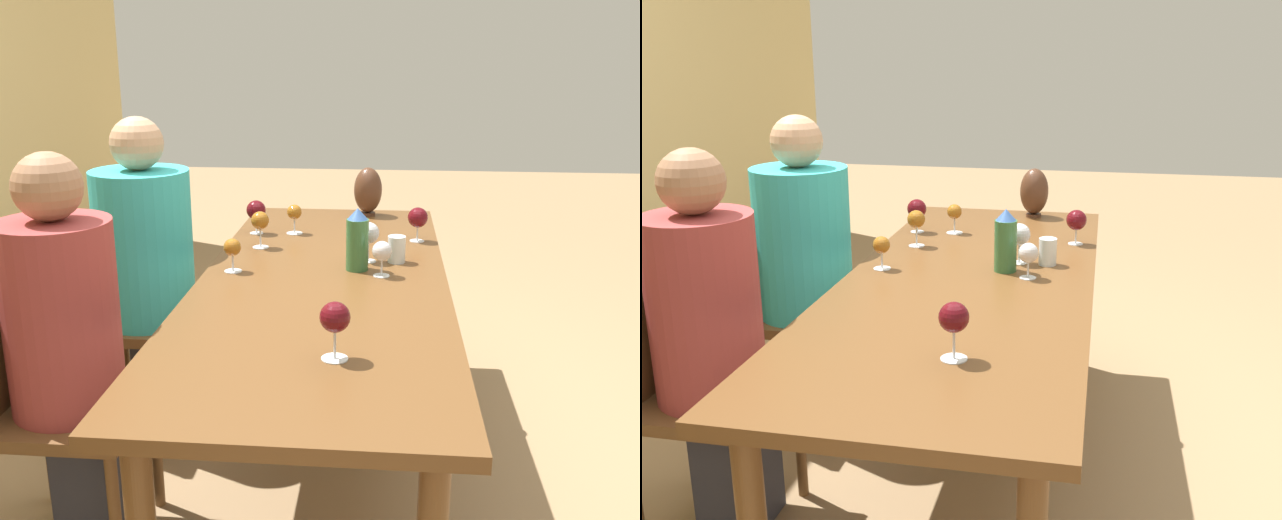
{
  "view_description": "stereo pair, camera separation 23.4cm",
  "coord_description": "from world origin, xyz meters",
  "views": [
    {
      "loc": [
        -2.36,
        -0.21,
        1.52
      ],
      "look_at": [
        -0.12,
        0.0,
        0.86
      ],
      "focal_mm": 40.0,
      "sensor_mm": 36.0,
      "label": 1
    },
    {
      "loc": [
        -2.32,
        -0.44,
        1.52
      ],
      "look_at": [
        -0.12,
        0.0,
        0.86
      ],
      "focal_mm": 40.0,
      "sensor_mm": 36.0,
      "label": 2
    }
  ],
  "objects": [
    {
      "name": "wine_glass_0",
      "position": [
        0.53,
        -0.34,
        0.86
      ],
      "size": [
        0.08,
        0.08,
        0.14
      ],
      "color": "silver",
      "rests_on": "dining_table"
    },
    {
      "name": "person_near",
      "position": [
        -0.46,
        0.72,
        0.67
      ],
      "size": [
        0.34,
        0.34,
        1.25
      ],
      "color": "#2D2D38",
      "rests_on": "ground_plane"
    },
    {
      "name": "wine_glass_3",
      "position": [
        0.04,
        -0.2,
        0.85
      ],
      "size": [
        0.07,
        0.07,
        0.13
      ],
      "color": "silver",
      "rests_on": "dining_table"
    },
    {
      "name": "ground_plane",
      "position": [
        0.0,
        0.0,
        0.0
      ],
      "size": [
        14.0,
        14.0,
        0.0
      ],
      "primitive_type": "plane",
      "color": "#937551"
    },
    {
      "name": "water_tumbler",
      "position": [
        0.21,
        -0.26,
        0.81
      ],
      "size": [
        0.07,
        0.07,
        0.1
      ],
      "color": "silver",
      "rests_on": "dining_table"
    },
    {
      "name": "wine_glass_5",
      "position": [
        0.21,
        -0.15,
        0.87
      ],
      "size": [
        0.08,
        0.08,
        0.15
      ],
      "color": "silver",
      "rests_on": "dining_table"
    },
    {
      "name": "chair_near",
      "position": [
        -0.46,
        0.8,
        0.5
      ],
      "size": [
        0.44,
        0.44,
        0.9
      ],
      "color": "brown",
      "rests_on": "ground_plane"
    },
    {
      "name": "wine_glass_6",
      "position": [
        0.37,
        0.28,
        0.87
      ],
      "size": [
        0.07,
        0.07,
        0.15
      ],
      "color": "silver",
      "rests_on": "dining_table"
    },
    {
      "name": "person_far",
      "position": [
        0.28,
        0.72,
        0.68
      ],
      "size": [
        0.38,
        0.38,
        1.28
      ],
      "color": "#2D2D38",
      "rests_on": "ground_plane"
    },
    {
      "name": "dining_table",
      "position": [
        0.0,
        0.0,
        0.68
      ],
      "size": [
        2.22,
        0.86,
        0.76
      ],
      "color": "brown",
      "rests_on": "ground_plane"
    },
    {
      "name": "wine_glass_1",
      "position": [
        0.61,
        0.18,
        0.85
      ],
      "size": [
        0.07,
        0.07,
        0.13
      ],
      "color": "silver",
      "rests_on": "dining_table"
    },
    {
      "name": "chair_far",
      "position": [
        0.28,
        0.8,
        0.5
      ],
      "size": [
        0.44,
        0.44,
        0.9
      ],
      "color": "brown",
      "rests_on": "ground_plane"
    },
    {
      "name": "vase",
      "position": [
        0.99,
        -0.13,
        0.88
      ],
      "size": [
        0.13,
        0.13,
        0.23
      ],
      "color": "#4C2D1E",
      "rests_on": "dining_table"
    },
    {
      "name": "wine_glass_7",
      "position": [
        -0.68,
        -0.09,
        0.87
      ],
      "size": [
        0.08,
        0.08,
        0.16
      ],
      "color": "silver",
      "rests_on": "dining_table"
    },
    {
      "name": "water_bottle",
      "position": [
        0.11,
        -0.11,
        0.87
      ],
      "size": [
        0.08,
        0.08,
        0.23
      ],
      "color": "#336638",
      "rests_on": "dining_table"
    },
    {
      "name": "wine_glass_4",
      "position": [
        0.59,
        0.34,
        0.86
      ],
      "size": [
        0.08,
        0.08,
        0.15
      ],
      "color": "silver",
      "rests_on": "dining_table"
    },
    {
      "name": "wine_glass_2",
      "position": [
        0.04,
        0.33,
        0.84
      ],
      "size": [
        0.06,
        0.06,
        0.12
      ],
      "color": "silver",
      "rests_on": "dining_table"
    }
  ]
}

